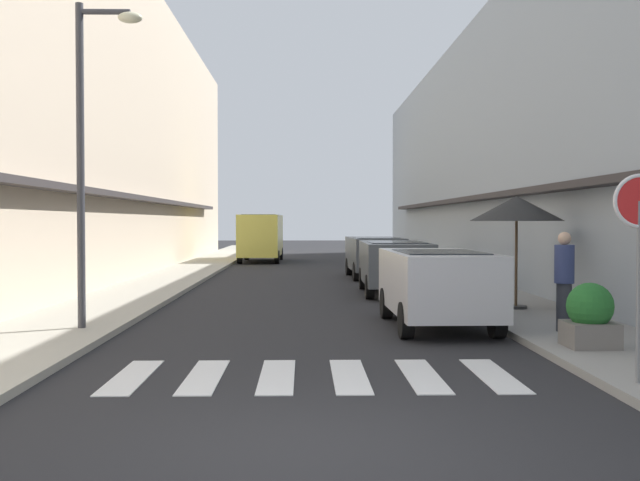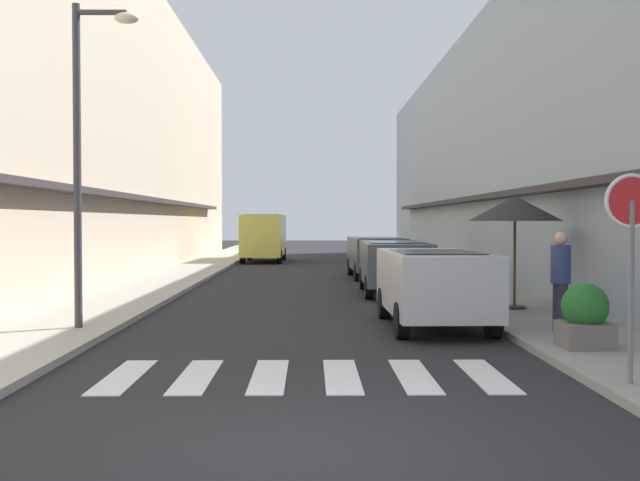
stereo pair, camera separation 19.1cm
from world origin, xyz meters
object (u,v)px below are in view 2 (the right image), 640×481
at_px(parked_car_mid, 395,261).
at_px(pedestrian_walking_near, 561,279).
at_px(parked_car_far, 376,252).
at_px(round_street_sign, 632,223).
at_px(parked_car_near, 434,280).
at_px(delivery_van, 264,234).
at_px(planter_corner, 585,317).
at_px(street_lamp, 87,132).
at_px(cafe_umbrella, 515,209).

bearing_deg(parked_car_mid, pedestrian_walking_near, -76.03).
xyz_separation_m(parked_car_far, round_street_sign, (1.41, -18.00, 1.09)).
xyz_separation_m(parked_car_near, round_street_sign, (1.41, -5.47, 1.09)).
relative_size(parked_car_mid, pedestrian_walking_near, 2.54).
xyz_separation_m(parked_car_near, delivery_van, (-4.69, 23.48, 0.48)).
bearing_deg(round_street_sign, delivery_van, 101.91).
bearing_deg(pedestrian_walking_near, parked_car_mid, -38.39).
bearing_deg(planter_corner, street_lamp, 164.67).
distance_m(cafe_umbrella, pedestrian_walking_near, 3.66).
xyz_separation_m(parked_car_far, street_lamp, (-6.36, -13.22, 2.71)).
relative_size(parked_car_mid, planter_corner, 4.48).
xyz_separation_m(round_street_sign, planter_corner, (0.40, 2.53, -1.43)).
bearing_deg(round_street_sign, parked_car_mid, 96.67).
relative_size(parked_car_far, planter_corner, 4.36).
height_order(parked_car_far, planter_corner, parked_car_far).
distance_m(street_lamp, cafe_umbrella, 9.03).
height_order(parked_car_mid, street_lamp, street_lamp).
relative_size(parked_car_far, round_street_sign, 1.73).
distance_m(parked_car_far, planter_corner, 15.57).
relative_size(delivery_van, street_lamp, 0.94).
distance_m(parked_car_far, cafe_umbrella, 10.72).
relative_size(delivery_van, pedestrian_walking_near, 3.14).
relative_size(parked_car_near, planter_corner, 4.22).
xyz_separation_m(delivery_van, street_lamp, (-1.67, -24.17, 2.22)).
distance_m(delivery_van, round_street_sign, 29.59).
bearing_deg(cafe_umbrella, pedestrian_walking_near, -92.37).
height_order(planter_corner, pedestrian_walking_near, pedestrian_walking_near).
bearing_deg(pedestrian_walking_near, street_lamp, 33.33).
bearing_deg(planter_corner, cafe_umbrella, 86.48).
xyz_separation_m(parked_car_mid, planter_corner, (1.81, -9.57, -0.33)).
bearing_deg(parked_car_far, round_street_sign, -85.51).
bearing_deg(street_lamp, cafe_umbrella, 18.31).
bearing_deg(round_street_sign, planter_corner, 81.09).
distance_m(round_street_sign, planter_corner, 2.94).
bearing_deg(street_lamp, parked_car_near, 6.23).
relative_size(parked_car_mid, street_lamp, 0.76).
bearing_deg(parked_car_mid, delivery_van, 105.56).
relative_size(delivery_van, cafe_umbrella, 2.20).
bearing_deg(street_lamp, round_street_sign, -31.56).
relative_size(round_street_sign, pedestrian_walking_near, 1.43).
height_order(round_street_sign, cafe_umbrella, round_street_sign).
bearing_deg(pedestrian_walking_near, planter_corner, 121.70).
bearing_deg(street_lamp, delivery_van, 86.05).
bearing_deg(delivery_van, cafe_umbrella, -72.32).
bearing_deg(planter_corner, delivery_van, 103.83).
relative_size(parked_car_mid, cafe_umbrella, 1.78).
distance_m(round_street_sign, street_lamp, 9.26).
bearing_deg(delivery_van, parked_car_far, -66.82).
bearing_deg(parked_car_mid, parked_car_near, -90.00).
relative_size(parked_car_mid, round_street_sign, 1.78).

